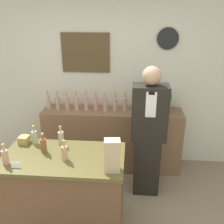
# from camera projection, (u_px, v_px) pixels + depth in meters

# --- Properties ---
(back_wall) EXTENTS (5.20, 0.09, 2.70)m
(back_wall) POSITION_uv_depth(u_px,v_px,m) (106.00, 79.00, 3.79)
(back_wall) COLOR beige
(back_wall) RESTS_ON ground_plane
(back_shelf) EXTENTS (2.07, 0.43, 0.95)m
(back_shelf) POSITION_uv_depth(u_px,v_px,m) (112.00, 139.00, 3.86)
(back_shelf) COLOR brown
(back_shelf) RESTS_ON ground_plane
(display_counter) EXTENTS (1.26, 0.68, 0.93)m
(display_counter) POSITION_uv_depth(u_px,v_px,m) (66.00, 193.00, 2.73)
(display_counter) COLOR brown
(display_counter) RESTS_ON ground_plane
(shopkeeper) EXTENTS (0.44, 0.27, 1.73)m
(shopkeeper) POSITION_uv_depth(u_px,v_px,m) (148.00, 134.00, 3.17)
(shopkeeper) COLOR black
(shopkeeper) RESTS_ON ground_plane
(potted_plant) EXTENTS (0.33, 0.33, 0.39)m
(potted_plant) POSITION_uv_depth(u_px,v_px,m) (160.00, 97.00, 3.58)
(potted_plant) COLOR #4C3D2D
(potted_plant) RESTS_ON back_shelf
(paper_bag) EXTENTS (0.15, 0.12, 0.32)m
(paper_bag) POSITION_uv_depth(u_px,v_px,m) (112.00, 156.00, 2.26)
(paper_bag) COLOR tan
(paper_bag) RESTS_ON display_counter
(price_card_left) EXTENTS (0.09, 0.02, 0.06)m
(price_card_left) POSITION_uv_depth(u_px,v_px,m) (16.00, 165.00, 2.36)
(price_card_left) COLOR white
(price_card_left) RESTS_ON display_counter
(gift_box) EXTENTS (0.11, 0.12, 0.08)m
(gift_box) POSITION_uv_depth(u_px,v_px,m) (24.00, 140.00, 2.79)
(gift_box) COLOR tan
(gift_box) RESTS_ON display_counter
(counter_bottle_0) EXTENTS (0.06, 0.06, 0.22)m
(counter_bottle_0) POSITION_uv_depth(u_px,v_px,m) (5.00, 157.00, 2.40)
(counter_bottle_0) COLOR tan
(counter_bottle_0) RESTS_ON display_counter
(counter_bottle_1) EXTENTS (0.06, 0.06, 0.22)m
(counter_bottle_1) POSITION_uv_depth(u_px,v_px,m) (35.00, 137.00, 2.77)
(counter_bottle_1) COLOR #B3AE86
(counter_bottle_1) RESTS_ON display_counter
(counter_bottle_2) EXTENTS (0.06, 0.06, 0.22)m
(counter_bottle_2) POSITION_uv_depth(u_px,v_px,m) (44.00, 145.00, 2.60)
(counter_bottle_2) COLOR brown
(counter_bottle_2) RESTS_ON display_counter
(counter_bottle_3) EXTENTS (0.06, 0.06, 0.22)m
(counter_bottle_3) POSITION_uv_depth(u_px,v_px,m) (61.00, 137.00, 2.76)
(counter_bottle_3) COLOR tan
(counter_bottle_3) RESTS_ON display_counter
(counter_bottle_4) EXTENTS (0.06, 0.06, 0.22)m
(counter_bottle_4) POSITION_uv_depth(u_px,v_px,m) (65.00, 152.00, 2.46)
(counter_bottle_4) COLOR tan
(counter_bottle_4) RESTS_ON display_counter
(shelf_bottle_0) EXTENTS (0.07, 0.07, 0.28)m
(shelf_bottle_0) POSITION_uv_depth(u_px,v_px,m) (48.00, 102.00, 3.71)
(shelf_bottle_0) COLOR tan
(shelf_bottle_0) RESTS_ON back_shelf
(shelf_bottle_1) EXTENTS (0.07, 0.07, 0.28)m
(shelf_bottle_1) POSITION_uv_depth(u_px,v_px,m) (58.00, 103.00, 3.69)
(shelf_bottle_1) COLOR tan
(shelf_bottle_1) RESTS_ON back_shelf
(shelf_bottle_2) EXTENTS (0.07, 0.07, 0.28)m
(shelf_bottle_2) POSITION_uv_depth(u_px,v_px,m) (67.00, 103.00, 3.69)
(shelf_bottle_2) COLOR tan
(shelf_bottle_2) RESTS_ON back_shelf
(shelf_bottle_3) EXTENTS (0.07, 0.07, 0.28)m
(shelf_bottle_3) POSITION_uv_depth(u_px,v_px,m) (77.00, 103.00, 3.67)
(shelf_bottle_3) COLOR tan
(shelf_bottle_3) RESTS_ON back_shelf
(shelf_bottle_4) EXTENTS (0.07, 0.07, 0.28)m
(shelf_bottle_4) POSITION_uv_depth(u_px,v_px,m) (86.00, 103.00, 3.67)
(shelf_bottle_4) COLOR tan
(shelf_bottle_4) RESTS_ON back_shelf
(shelf_bottle_5) EXTENTS (0.07, 0.07, 0.28)m
(shelf_bottle_5) POSITION_uv_depth(u_px,v_px,m) (96.00, 103.00, 3.66)
(shelf_bottle_5) COLOR tan
(shelf_bottle_5) RESTS_ON back_shelf
(shelf_bottle_6) EXTENTS (0.07, 0.07, 0.28)m
(shelf_bottle_6) POSITION_uv_depth(u_px,v_px,m) (105.00, 104.00, 3.63)
(shelf_bottle_6) COLOR tan
(shelf_bottle_6) RESTS_ON back_shelf
(shelf_bottle_7) EXTENTS (0.07, 0.07, 0.28)m
(shelf_bottle_7) POSITION_uv_depth(u_px,v_px,m) (115.00, 104.00, 3.64)
(shelf_bottle_7) COLOR tan
(shelf_bottle_7) RESTS_ON back_shelf
(shelf_bottle_8) EXTENTS (0.07, 0.07, 0.28)m
(shelf_bottle_8) POSITION_uv_depth(u_px,v_px,m) (125.00, 104.00, 3.63)
(shelf_bottle_8) COLOR tan
(shelf_bottle_8) RESTS_ON back_shelf
(shelf_bottle_9) EXTENTS (0.07, 0.07, 0.28)m
(shelf_bottle_9) POSITION_uv_depth(u_px,v_px,m) (135.00, 104.00, 3.63)
(shelf_bottle_9) COLOR tan
(shelf_bottle_9) RESTS_ON back_shelf
(shelf_bottle_10) EXTENTS (0.07, 0.07, 0.28)m
(shelf_bottle_10) POSITION_uv_depth(u_px,v_px,m) (145.00, 105.00, 3.59)
(shelf_bottle_10) COLOR tan
(shelf_bottle_10) RESTS_ON back_shelf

